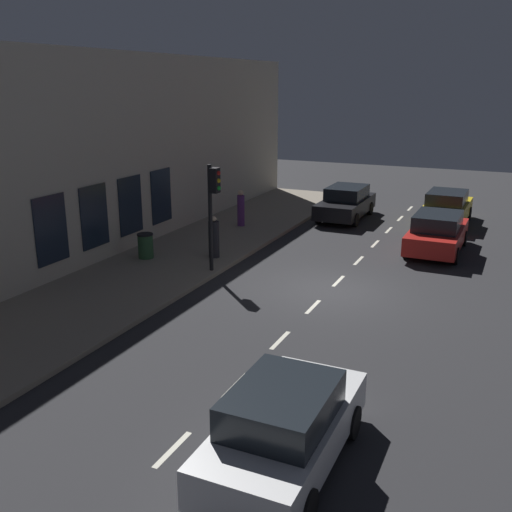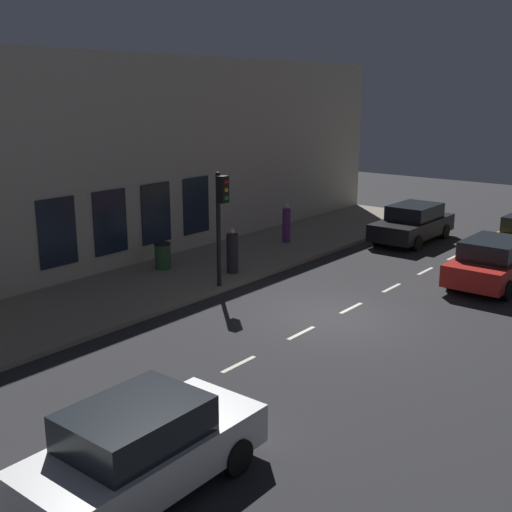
{
  "view_description": "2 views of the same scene",
  "coord_description": "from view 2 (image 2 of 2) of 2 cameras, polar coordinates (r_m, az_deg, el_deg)",
  "views": [
    {
      "loc": [
        -5.26,
        17.19,
        6.48
      ],
      "look_at": [
        1.95,
        1.45,
        1.31
      ],
      "focal_mm": 41.06,
      "sensor_mm": 36.0,
      "label": 1
    },
    {
      "loc": [
        -9.19,
        14.99,
        6.34
      ],
      "look_at": [
        2.55,
        0.37,
        1.48
      ],
      "focal_mm": 45.21,
      "sensor_mm": 36.0,
      "label": 2
    }
  ],
  "objects": [
    {
      "name": "traffic_light",
      "position": [
        20.32,
        -3.12,
        4.17
      ],
      "size": [
        0.49,
        0.32,
        3.69
      ],
      "color": "black",
      "rests_on": "sidewalk"
    },
    {
      "name": "pedestrian_0",
      "position": [
        26.79,
        2.71,
        2.88
      ],
      "size": [
        0.47,
        0.47,
        1.66
      ],
      "rotation": [
        0.0,
        0.0,
        0.9
      ],
      "color": "#5B2D70",
      "rests_on": "sidewalk"
    },
    {
      "name": "pedestrian_1",
      "position": [
        22.27,
        -2.11,
        0.3
      ],
      "size": [
        0.43,
        0.43,
        1.57
      ],
      "rotation": [
        0.0,
        0.0,
        1.64
      ],
      "color": "#232328",
      "rests_on": "sidewalk"
    },
    {
      "name": "parked_car_1",
      "position": [
        22.75,
        20.33,
        -0.5
      ],
      "size": [
        2.01,
        4.47,
        1.58
      ],
      "rotation": [
        0.0,
        0.0,
        3.14
      ],
      "color": "red",
      "rests_on": "ground"
    },
    {
      "name": "ground_plane",
      "position": [
        18.7,
        6.84,
        -5.39
      ],
      "size": [
        60.0,
        60.0,
        0.0
      ],
      "primitive_type": "plane",
      "color": "#28282B"
    },
    {
      "name": "trash_bin",
      "position": [
        23.07,
        -8.26,
        0.03
      ],
      "size": [
        0.59,
        0.59,
        0.93
      ],
      "color": "#2D5633",
      "rests_on": "sidewalk"
    },
    {
      "name": "parked_car_0",
      "position": [
        28.37,
        13.7,
        2.85
      ],
      "size": [
        2.01,
        4.58,
        1.58
      ],
      "rotation": [
        0.0,
        0.0,
        0.0
      ],
      "color": "black",
      "rests_on": "ground"
    },
    {
      "name": "parked_car_3",
      "position": [
        10.88,
        -10.02,
        -16.38
      ],
      "size": [
        1.91,
        4.15,
        1.58
      ],
      "rotation": [
        0.0,
        0.0,
        3.14
      ],
      "color": "silver",
      "rests_on": "ground"
    },
    {
      "name": "building_facade",
      "position": [
        23.56,
        -11.49,
        8.03
      ],
      "size": [
        0.65,
        32.0,
        7.58
      ],
      "color": "beige",
      "rests_on": "ground"
    },
    {
      "name": "lane_centre_line",
      "position": [
        19.51,
        8.4,
        -4.58
      ],
      "size": [
        0.12,
        27.2,
        0.01
      ],
      "color": "beige",
      "rests_on": "ground"
    },
    {
      "name": "sidewalk",
      "position": [
        22.42,
        -6.81,
        -1.79
      ],
      "size": [
        4.5,
        32.0,
        0.15
      ],
      "color": "gray",
      "rests_on": "ground"
    }
  ]
}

